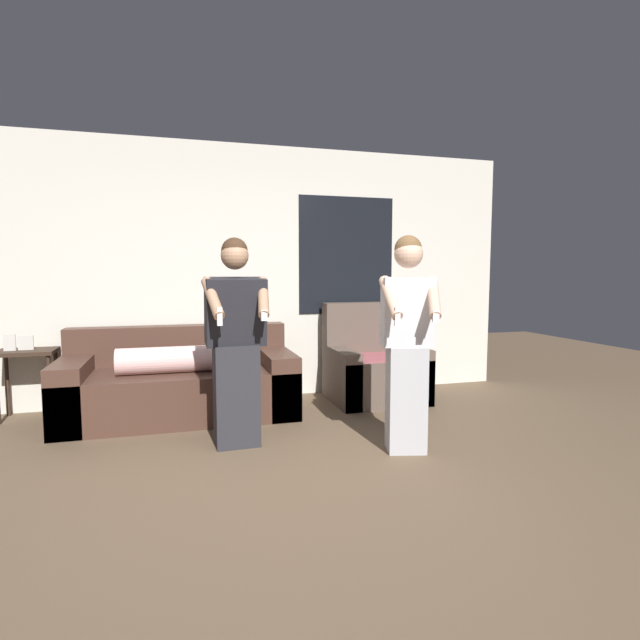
# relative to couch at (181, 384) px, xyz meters

# --- Properties ---
(ground_plane) EXTENTS (14.00, 14.00, 0.00)m
(ground_plane) POSITION_rel_couch_xyz_m (0.71, -2.16, -0.30)
(ground_plane) COLOR brown
(wall_back) EXTENTS (5.98, 0.07, 2.70)m
(wall_back) POSITION_rel_couch_xyz_m (0.73, 0.53, 1.05)
(wall_back) COLOR beige
(wall_back) RESTS_ON ground_plane
(couch) EXTENTS (2.12, 0.99, 0.83)m
(couch) POSITION_rel_couch_xyz_m (0.00, 0.00, 0.00)
(couch) COLOR #472D23
(couch) RESTS_ON ground_plane
(armchair) EXTENTS (0.96, 0.82, 1.03)m
(armchair) POSITION_rel_couch_xyz_m (2.00, 0.05, 0.03)
(armchair) COLOR brown
(armchair) RESTS_ON ground_plane
(side_table) EXTENTS (0.50, 0.36, 0.80)m
(side_table) POSITION_rel_couch_xyz_m (-1.37, 0.29, 0.23)
(side_table) COLOR #332319
(side_table) RESTS_ON ground_plane
(person_left) EXTENTS (0.52, 0.49, 1.62)m
(person_left) POSITION_rel_couch_xyz_m (0.42, -0.99, 0.51)
(person_left) COLOR #28282D
(person_left) RESTS_ON ground_plane
(person_right) EXTENTS (0.47, 0.52, 1.63)m
(person_right) POSITION_rel_couch_xyz_m (1.64, -1.46, 0.53)
(person_right) COLOR #B2B2B7
(person_right) RESTS_ON ground_plane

